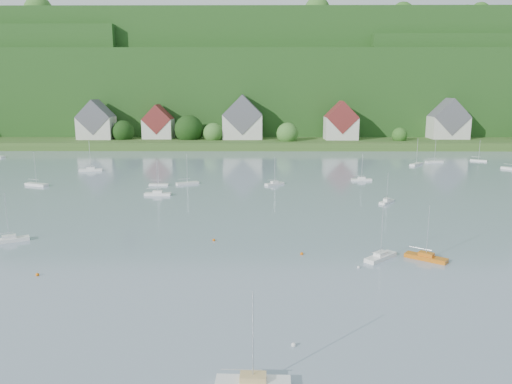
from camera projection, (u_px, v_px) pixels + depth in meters
far_shore_strip at (232, 139)px, 217.62m from camera, size 600.00×60.00×3.00m
forested_ridge at (239, 89)px, 280.39m from camera, size 620.00×181.22×69.89m
village_building_0 at (96, 123)px, 203.68m from camera, size 14.00×10.40×16.00m
village_building_1 at (158, 124)px, 205.60m from camera, size 12.00×9.36×14.00m
village_building_2 at (243, 121)px, 204.05m from camera, size 16.00×11.44×18.00m
village_building_3 at (341, 123)px, 201.96m from camera, size 13.00×10.40×15.50m
village_building_4 at (448, 122)px, 205.50m from camera, size 15.00×10.40×16.50m
near_sailboat_2 at (253, 382)px, 39.54m from camera, size 6.04×1.84×8.09m
near_sailboat_3 at (381, 256)px, 69.24m from camera, size 5.25×5.07×7.70m
near_sailboat_5 at (426, 257)px, 68.98m from camera, size 5.52×4.74×7.72m
near_sailboat_6 at (9, 239)px, 77.06m from camera, size 5.77×4.16×7.70m
mooring_buoy_1 at (294, 346)px, 45.88m from camera, size 0.48×0.48×0.48m
mooring_buoy_2 at (302, 255)px, 71.18m from camera, size 0.46×0.46×0.46m
mooring_buoy_3 at (214, 241)px, 77.66m from camera, size 0.44×0.44×0.44m
mooring_buoy_4 at (358, 268)px, 65.85m from camera, size 0.40×0.40×0.40m
mooring_buoy_5 at (37, 276)px, 63.19m from camera, size 0.46×0.46×0.46m
far_sailboat_cluster at (251, 172)px, 139.77m from camera, size 186.45×73.30×8.71m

